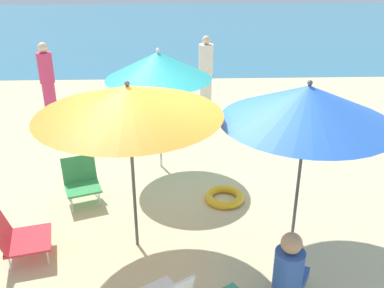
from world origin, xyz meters
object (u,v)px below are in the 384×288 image
beach_chair_a (16,236)px  swim_ring (225,197)px  person_c (48,85)px  beach_chair_b (81,179)px  person_a (206,74)px  person_b (290,268)px  umbrella_teal (158,66)px  umbrella_orange (128,101)px  umbrella_blue (308,104)px

beach_chair_a → swim_ring: (2.59, 1.19, -0.26)m
beach_chair_a → person_c: person_c is taller
beach_chair_b → person_a: 4.23m
beach_chair_a → beach_chair_b: beach_chair_a is taller
beach_chair_b → person_a: (2.04, 3.67, 0.50)m
person_b → person_c: person_c is taller
umbrella_teal → swim_ring: size_ratio=3.48×
umbrella_orange → beach_chair_b: umbrella_orange is taller
person_b → person_c: (-3.70, 5.03, 0.44)m
umbrella_blue → beach_chair_a: 3.70m
beach_chair_a → beach_chair_b: 1.38m
umbrella_teal → person_b: umbrella_teal is taller
umbrella_orange → person_b: 2.43m
umbrella_teal → person_c: bearing=139.9°
umbrella_orange → person_b: size_ratio=2.40×
beach_chair_a → swim_ring: size_ratio=1.27×
umbrella_blue → person_c: bearing=135.5°
umbrella_teal → beach_chair_a: bearing=-125.4°
umbrella_teal → umbrella_blue: (1.73, -2.03, 0.08)m
umbrella_orange → person_c: bearing=117.0°
umbrella_orange → person_a: size_ratio=1.28×
beach_chair_b → person_c: (-1.17, 2.94, 0.53)m
beach_chair_b → swim_ring: size_ratio=1.14×
beach_chair_a → person_c: bearing=84.9°
umbrella_orange → person_b: bearing=-31.4°
person_c → beach_chair_b: bearing=112.5°
person_b → person_c: bearing=66.1°
person_a → person_c: 3.29m
umbrella_teal → umbrella_orange: bearing=-96.6°
umbrella_blue → person_a: umbrella_blue is taller
umbrella_teal → umbrella_blue: umbrella_blue is taller
swim_ring → umbrella_orange: bearing=-140.6°
umbrella_blue → swim_ring: (-0.78, 0.92, -1.76)m
beach_chair_a → person_c: 4.31m
person_a → beach_chair_b: bearing=42.7°
umbrella_blue → swim_ring: umbrella_blue is taller
person_c → umbrella_teal: bearing=140.8°
beach_chair_a → person_a: 5.59m
umbrella_teal → swim_ring: 2.23m
umbrella_blue → person_c: 5.73m
umbrella_teal → person_b: (1.41, -3.10, -1.31)m
swim_ring → beach_chair_b: bearing=177.3°
beach_chair_b → swim_ring: bearing=67.5°
umbrella_orange → umbrella_teal: (0.24, 2.10, -0.17)m
umbrella_blue → person_c: size_ratio=1.23×
person_a → swim_ring: (0.04, -3.76, -0.78)m
beach_chair_b → swim_ring: beach_chair_b is taller
person_c → swim_ring: 4.52m
beach_chair_a → umbrella_blue: bearing=-9.4°
umbrella_teal → beach_chair_b: size_ratio=3.05×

